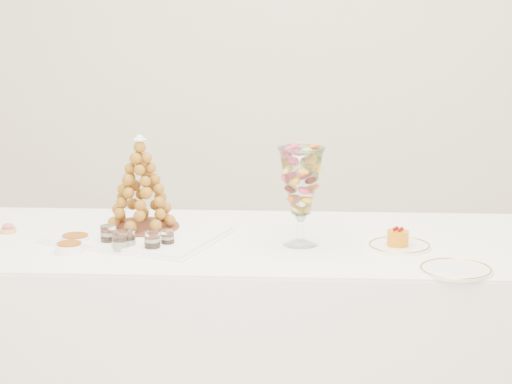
# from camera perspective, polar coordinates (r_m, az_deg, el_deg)

# --- Properties ---
(buffet_table) EXTENTS (2.12, 0.92, 0.79)m
(buffet_table) POSITION_cam_1_polar(r_m,az_deg,el_deg) (3.61, -0.46, -8.79)
(buffet_table) COLOR white
(buffet_table) RESTS_ON ground
(lace_tray) EXTENTS (0.64, 0.56, 0.02)m
(lace_tray) POSITION_cam_1_polar(r_m,az_deg,el_deg) (3.54, -6.75, -2.43)
(lace_tray) COLOR white
(lace_tray) RESTS_ON buffet_table
(macaron_vase) EXTENTS (0.15, 0.15, 0.34)m
(macaron_vase) POSITION_cam_1_polar(r_m,az_deg,el_deg) (3.38, 2.59, 0.57)
(macaron_vase) COLOR white
(macaron_vase) RESTS_ON buffet_table
(cake_plate) EXTENTS (0.21, 0.21, 0.01)m
(cake_plate) POSITION_cam_1_polar(r_m,az_deg,el_deg) (3.43, 8.19, -3.08)
(cake_plate) COLOR white
(cake_plate) RESTS_ON buffet_table
(spare_plate) EXTENTS (0.23, 0.23, 0.01)m
(spare_plate) POSITION_cam_1_polar(r_m,az_deg,el_deg) (3.20, 11.34, -4.39)
(spare_plate) COLOR white
(spare_plate) RESTS_ON buffet_table
(pink_tart) EXTENTS (0.06, 0.06, 0.04)m
(pink_tart) POSITION_cam_1_polar(r_m,az_deg,el_deg) (3.68, -13.98, -2.05)
(pink_tart) COLOR tan
(pink_tart) RESTS_ON buffet_table
(verrine_a) EXTENTS (0.06, 0.06, 0.07)m
(verrine_a) POSITION_cam_1_polar(r_m,az_deg,el_deg) (3.44, -8.43, -2.50)
(verrine_a) COLOR white
(verrine_a) RESTS_ON buffet_table
(verrine_b) EXTENTS (0.05, 0.05, 0.07)m
(verrine_b) POSITION_cam_1_polar(r_m,az_deg,el_deg) (3.38, -7.33, -2.73)
(verrine_b) COLOR white
(verrine_b) RESTS_ON buffet_table
(verrine_c) EXTENTS (0.06, 0.06, 0.06)m
(verrine_c) POSITION_cam_1_polar(r_m,az_deg,el_deg) (3.39, -5.08, -2.72)
(verrine_c) COLOR white
(verrine_c) RESTS_ON buffet_table
(verrine_d) EXTENTS (0.06, 0.06, 0.07)m
(verrine_d) POSITION_cam_1_polar(r_m,az_deg,el_deg) (3.36, -7.77, -2.82)
(verrine_d) COLOR white
(verrine_d) RESTS_ON buffet_table
(verrine_e) EXTENTS (0.06, 0.06, 0.07)m
(verrine_e) POSITION_cam_1_polar(r_m,az_deg,el_deg) (3.34, -5.95, -2.87)
(verrine_e) COLOR white
(verrine_e) RESTS_ON buffet_table
(ramekin_back) EXTENTS (0.10, 0.10, 0.03)m
(ramekin_back) POSITION_cam_1_polar(r_m,az_deg,el_deg) (3.48, -10.29, -2.73)
(ramekin_back) COLOR white
(ramekin_back) RESTS_ON buffet_table
(ramekin_front) EXTENTS (0.09, 0.09, 0.03)m
(ramekin_front) POSITION_cam_1_polar(r_m,az_deg,el_deg) (3.39, -10.62, -3.17)
(ramekin_front) COLOR white
(ramekin_front) RESTS_ON buffet_table
(croquembouche) EXTENTS (0.27, 0.27, 0.33)m
(croquembouche) POSITION_cam_1_polar(r_m,az_deg,el_deg) (3.56, -6.61, 0.52)
(croquembouche) COLOR #622C19
(croquembouche) RESTS_ON lace_tray
(mousse_cake) EXTENTS (0.07, 0.07, 0.06)m
(mousse_cake) POSITION_cam_1_polar(r_m,az_deg,el_deg) (3.41, 8.11, -2.60)
(mousse_cake) COLOR #C87309
(mousse_cake) RESTS_ON cake_plate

